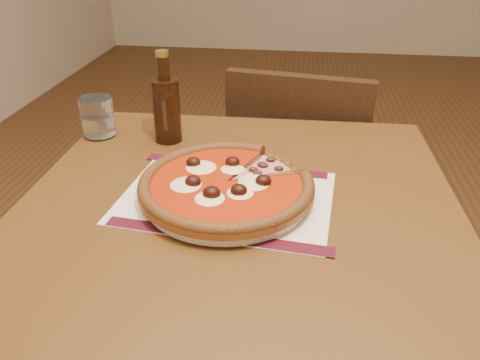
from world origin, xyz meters
name	(u,v)px	position (x,y,z in m)	size (l,w,h in m)	color
table	(239,244)	(-0.63, -1.11, 0.65)	(0.81, 0.81, 0.75)	brown
chair_far	(298,178)	(-0.52, -0.54, 0.48)	(0.46, 0.46, 0.84)	black
placemat	(227,197)	(-0.65, -1.11, 0.75)	(0.38, 0.27, 0.00)	beige
plate	(227,193)	(-0.65, -1.11, 0.76)	(0.30, 0.30, 0.02)	white
pizza	(226,183)	(-0.65, -1.11, 0.78)	(0.32, 0.32, 0.04)	#A66328
ham_slice	(267,169)	(-0.58, -1.04, 0.78)	(0.12, 0.12, 0.02)	#A66328
water_glass	(98,117)	(-0.99, -0.87, 0.80)	(0.08, 0.08, 0.09)	white
bottle	(166,107)	(-0.82, -0.88, 0.83)	(0.06, 0.06, 0.21)	black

